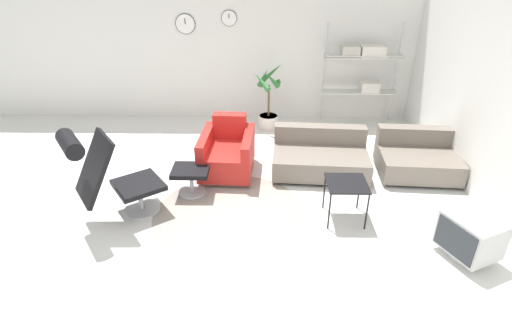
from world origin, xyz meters
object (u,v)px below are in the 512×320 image
Objects in this scene: armchair_red at (227,154)px; couch_second at (417,159)px; lounge_chair at (105,170)px; potted_plant at (269,105)px; couch_low at (320,158)px; ottoman at (191,175)px; shelf_unit at (364,65)px; crt_television at (470,236)px; side_table at (347,186)px.

couch_second is at bearing -176.73° from armchair_red.
lounge_chair reaches higher than potted_plant.
armchair_red is at bearing 5.24° from couch_low.
ottoman is 3.20m from couch_second.
shelf_unit is (1.67, 0.26, 0.65)m from potted_plant.
couch_second is (1.38, -0.03, -0.00)m from couch_low.
ottoman is 0.34× the size of couch_low.
armchair_red is 3.19m from crt_television.
couch_low is at bearing 79.14° from lounge_chair.
ottoman is 0.51× the size of armchair_red.
ottoman is 1.87m from couch_low.
lounge_chair is at bearing -123.67° from potted_plant.
potted_plant is at bearing -171.08° from shelf_unit.
shelf_unit reaches higher than ottoman.
armchair_red is 1.75m from potted_plant.
shelf_unit is at bearing -137.02° from armchair_red.
side_table is at bearing -104.78° from shelf_unit.
shelf_unit is (0.95, 1.87, 0.86)m from couch_low.
couch_low is 2.80× the size of side_table.
crt_television is at bearing -21.44° from ottoman.
lounge_chair is 1.79m from armchair_red.
shelf_unit is (-0.43, 1.89, 0.86)m from couch_second.
potted_plant is (1.04, 2.22, 0.16)m from ottoman.
armchair_red reaches higher than crt_television.
ottoman is 2.46m from potted_plant.
ottoman is at bearing -137.57° from shelf_unit.
armchair_red is 1.86m from side_table.
couch_low reaches higher than side_table.
ottoman is 3.31m from crt_television.
couch_second is at bearing -26.97° from crt_television.
couch_second reaches higher than crt_television.
lounge_chair is 2.47× the size of ottoman.
lounge_chair reaches higher than couch_low.
couch_low is (2.60, 1.22, -0.45)m from lounge_chair.
couch_low is 1.24× the size of couch_second.
crt_television is at bearing 129.74° from couch_low.
potted_plant is at bearing 64.80° from ottoman.
ottoman is 0.72m from armchair_red.
shelf_unit reaches higher than couch_second.
couch_second is 2.13m from shelf_unit.
couch_low is at bearing 11.00° from crt_television.
lounge_chair is 3.99m from crt_television.
lounge_chair is 3.41m from potted_plant.
lounge_chair is at bearing -144.05° from ottoman.
potted_plant reaches higher than couch_second.
couch_low is 2.10× the size of crt_television.
couch_second is 1.68m from side_table.
side_table is at bearing 146.16° from armchair_red.
lounge_chair is at bearing 28.99° from couch_low.
shelf_unit is at bearing 75.22° from side_table.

